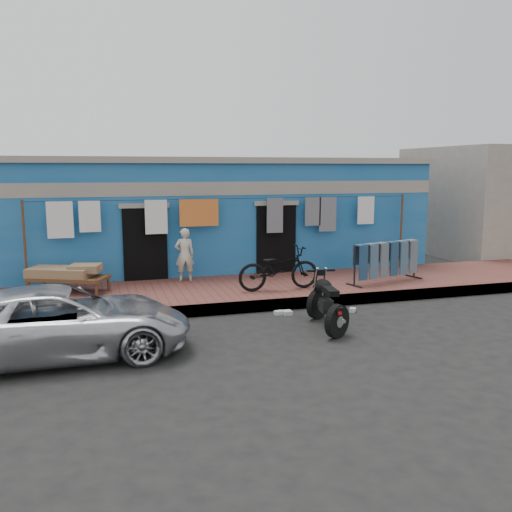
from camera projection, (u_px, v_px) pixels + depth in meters
The scene contains 15 objects.
ground at pixel (286, 332), 10.28m from camera, with size 80.00×80.00×0.00m, color black.
sidewalk at pixel (244, 291), 13.10m from camera, with size 28.00×3.00×0.25m, color brown.
curb at pixel (262, 306), 11.73m from camera, with size 28.00×0.10×0.25m, color gray.
building at pixel (210, 214), 16.62m from camera, with size 12.20×5.20×3.36m.
neighbor_right at pixel (507, 201), 19.67m from camera, with size 6.00×5.00×3.80m, color #9E9384.
clothesline at pixel (223, 218), 13.95m from camera, with size 10.06×0.06×2.10m.
car at pixel (60, 321), 8.83m from camera, with size 1.95×4.29×1.21m, color silver.
seated_person at pixel (185, 255), 13.63m from camera, with size 0.48×0.32×1.35m, color beige.
bicycle at pixel (279, 263), 12.63m from camera, with size 0.68×1.94×1.25m, color black.
motorcycle at pixel (327, 301), 10.48m from camera, with size 0.79×1.71×1.06m, color black, non-canonical shape.
charpoy at pixel (69, 279), 12.45m from camera, with size 2.02×1.54×0.61m, color brown, non-canonical shape.
jeans_rack at pixel (386, 261), 13.53m from camera, with size 2.20×0.98×1.04m, color black, non-canonical shape.
litter_a at pixel (279, 313), 11.48m from camera, with size 0.18×0.14×0.08m, color silver.
litter_b at pixel (353, 310), 11.71m from camera, with size 0.16×0.12×0.08m, color silver.
litter_c at pixel (288, 313), 11.49m from camera, with size 0.21×0.17×0.08m, color silver.
Camera 1 is at (-3.35, -9.35, 3.07)m, focal length 38.00 mm.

